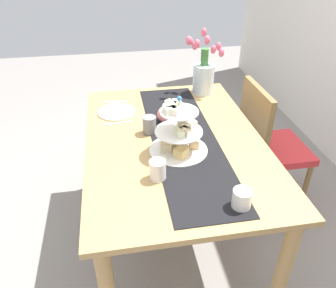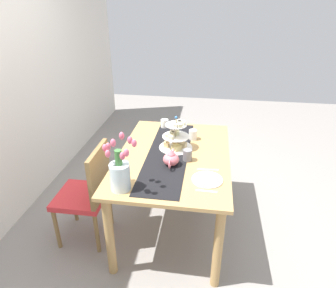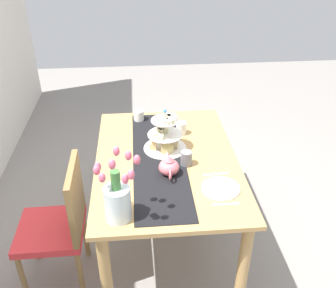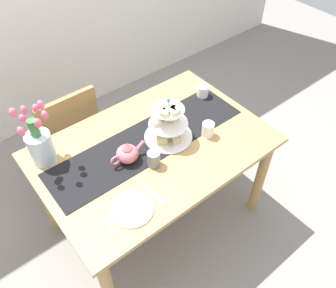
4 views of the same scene
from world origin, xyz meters
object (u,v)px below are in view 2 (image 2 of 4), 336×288
tiered_cake_stand (176,138)px  knife_left (208,170)px  teapot (171,159)px  cream_jug (165,123)px  chair_left (88,191)px  fork_left (207,191)px  tulip_vase (120,172)px  mug_grey (187,155)px  dining_table (174,166)px  mug_white_text (193,135)px  dinner_plate_left (207,180)px

tiered_cake_stand → knife_left: size_ratio=1.79×
teapot → cream_jug: teapot is taller
chair_left → fork_left: 1.06m
tulip_vase → mug_grey: 0.65m
tiered_cake_stand → cream_jug: 0.49m
fork_left → chair_left: bearing=76.6°
dining_table → teapot: 0.26m
tulip_vase → dining_table: bearing=-28.6°
tiered_cake_stand → fork_left: tiered_cake_stand is taller
teapot → mug_white_text: teapot is taller
tulip_vase → cream_jug: size_ratio=4.99×
mug_grey → mug_white_text: (0.41, -0.01, -0.00)m
tulip_vase → mug_grey: tulip_vase is taller
mug_grey → chair_left: bearing=102.4°
dinner_plate_left → mug_white_text: 0.71m
chair_left → mug_white_text: chair_left is taller
dinner_plate_left → mug_white_text: mug_white_text is taller
tulip_vase → knife_left: size_ratio=2.50×
chair_left → tulip_vase: (-0.29, -0.40, 0.41)m
dining_table → mug_grey: (-0.09, -0.12, 0.17)m
chair_left → mug_white_text: 1.08m
tulip_vase → knife_left: tulip_vase is taller
chair_left → fork_left: bearing=-103.4°
cream_jug → mug_white_text: mug_white_text is taller
fork_left → cream_jug: bearing=23.6°
mug_white_text → mug_grey: bearing=178.0°
dinner_plate_left → knife_left: (0.14, 0.00, -0.00)m
dining_table → tiered_cake_stand: tiered_cake_stand is taller
tiered_cake_stand → cream_jug: size_ratio=3.58×
teapot → cream_jug: 0.77m
teapot → fork_left: (-0.32, -0.30, -0.06)m
dining_table → fork_left: 0.60m
dining_table → dinner_plate_left: dinner_plate_left is taller
mug_grey → dining_table: bearing=54.5°
fork_left → tulip_vase: bearing=95.1°
dinner_plate_left → knife_left: size_ratio=1.35×
chair_left → mug_grey: 0.90m
chair_left → dinner_plate_left: 1.04m
tulip_vase → fork_left: tulip_vase is taller
mug_white_text → knife_left: bearing=-163.6°
tiered_cake_stand → knife_left: tiered_cake_stand is taller
fork_left → mug_grey: size_ratio=1.58×
mug_white_text → chair_left: bearing=125.2°
tiered_cake_stand → fork_left: (-0.62, -0.30, -0.10)m
fork_left → mug_grey: mug_grey is taller
tiered_cake_stand → knife_left: 0.46m
dinner_plate_left → fork_left: bearing=180.0°
dining_table → tiered_cake_stand: bearing=-0.2°
dinner_plate_left → knife_left: dinner_plate_left is taller
mug_white_text → tulip_vase: bearing=153.4°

